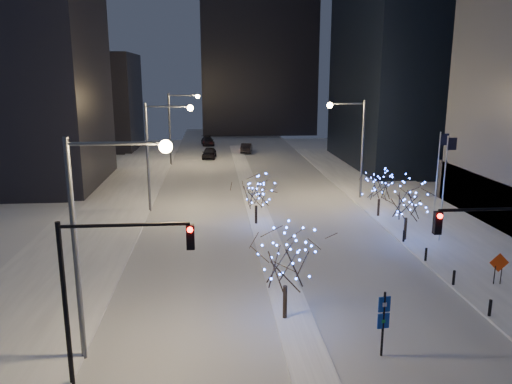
{
  "coord_description": "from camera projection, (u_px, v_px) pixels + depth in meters",
  "views": [
    {
      "loc": [
        -4.07,
        -18.76,
        12.43
      ],
      "look_at": [
        -1.3,
        12.77,
        5.0
      ],
      "focal_mm": 35.0,
      "sensor_mm": 36.0,
      "label": 1
    }
  ],
  "objects": [
    {
      "name": "ground",
      "position": [
        312.0,
        372.0,
        21.38
      ],
      "size": [
        160.0,
        160.0,
        0.0
      ],
      "primitive_type": "plane",
      "color": "silver",
      "rests_on": "ground"
    },
    {
      "name": "road",
      "position": [
        250.0,
        190.0,
        55.32
      ],
      "size": [
        20.0,
        130.0,
        0.02
      ],
      "primitive_type": "cube",
      "color": "silver",
      "rests_on": "ground"
    },
    {
      "name": "median",
      "position": [
        254.0,
        200.0,
        50.46
      ],
      "size": [
        2.0,
        80.0,
        0.15
      ],
      "primitive_type": "cube",
      "color": "white",
      "rests_on": "ground"
    },
    {
      "name": "east_sidewalk",
      "position": [
        441.0,
        225.0,
        42.04
      ],
      "size": [
        10.0,
        90.0,
        0.15
      ],
      "primitive_type": "cube",
      "color": "white",
      "rests_on": "ground"
    },
    {
      "name": "west_sidewalk",
      "position": [
        89.0,
        235.0,
        39.57
      ],
      "size": [
        8.0,
        90.0,
        0.15
      ],
      "primitive_type": "cube",
      "color": "white",
      "rests_on": "ground"
    },
    {
      "name": "filler_west_far",
      "position": [
        83.0,
        102.0,
        85.22
      ],
      "size": [
        18.0,
        16.0,
        16.0
      ],
      "primitive_type": "cube",
      "color": "black",
      "rests_on": "ground"
    },
    {
      "name": "horizon_block",
      "position": [
        258.0,
        34.0,
        106.31
      ],
      "size": [
        24.0,
        14.0,
        42.0
      ],
      "primitive_type": "cube",
      "color": "black",
      "rests_on": "ground"
    },
    {
      "name": "street_lamp_w_near",
      "position": [
        98.0,
        219.0,
        21.07
      ],
      "size": [
        4.4,
        0.56,
        10.0
      ],
      "color": "#595E66",
      "rests_on": "ground"
    },
    {
      "name": "street_lamp_w_mid",
      "position": [
        159.0,
        142.0,
        45.32
      ],
      "size": [
        4.4,
        0.56,
        10.0
      ],
      "color": "#595E66",
      "rests_on": "ground"
    },
    {
      "name": "street_lamp_w_far",
      "position": [
        177.0,
        119.0,
        69.56
      ],
      "size": [
        4.4,
        0.56,
        10.0
      ],
      "color": "#595E66",
      "rests_on": "ground"
    },
    {
      "name": "street_lamp_east",
      "position": [
        354.0,
        136.0,
        49.86
      ],
      "size": [
        3.9,
        0.56,
        10.0
      ],
      "color": "#595E66",
      "rests_on": "ground"
    },
    {
      "name": "traffic_signal_west",
      "position": [
        103.0,
        276.0,
        19.57
      ],
      "size": [
        5.26,
        0.43,
        7.0
      ],
      "color": "black",
      "rests_on": "ground"
    },
    {
      "name": "traffic_signal_east",
      "position": [
        510.0,
        253.0,
        22.02
      ],
      "size": [
        5.26,
        0.43,
        7.0
      ],
      "color": "black",
      "rests_on": "ground"
    },
    {
      "name": "flagpoles",
      "position": [
        441.0,
        177.0,
        38.15
      ],
      "size": [
        1.35,
        2.6,
        8.0
      ],
      "color": "silver",
      "rests_on": "east_sidewalk"
    },
    {
      "name": "bollards",
      "position": [
        439.0,
        265.0,
        31.81
      ],
      "size": [
        0.16,
        12.16,
        0.9
      ],
      "color": "black",
      "rests_on": "east_sidewalk"
    },
    {
      "name": "car_near",
      "position": [
        209.0,
        153.0,
        76.31
      ],
      "size": [
        2.39,
        5.0,
        1.65
      ],
      "primitive_type": "imported",
      "rotation": [
        0.0,
        0.0,
        -0.09
      ],
      "color": "black",
      "rests_on": "ground"
    },
    {
      "name": "car_mid",
      "position": [
        247.0,
        148.0,
        81.85
      ],
      "size": [
        2.31,
        4.9,
        1.55
      ],
      "primitive_type": "imported",
      "rotation": [
        0.0,
        0.0,
        3.0
      ],
      "color": "black",
      "rests_on": "ground"
    },
    {
      "name": "car_far",
      "position": [
        208.0,
        141.0,
        90.64
      ],
      "size": [
        2.59,
        5.39,
        1.51
      ],
      "primitive_type": "imported",
      "rotation": [
        0.0,
        0.0,
        0.09
      ],
      "color": "black",
      "rests_on": "ground"
    },
    {
      "name": "holiday_tree_median_near",
      "position": [
        286.0,
        259.0,
        25.17
      ],
      "size": [
        4.27,
        4.27,
        5.03
      ],
      "color": "black",
      "rests_on": "median"
    },
    {
      "name": "holiday_tree_median_far",
      "position": [
        256.0,
        192.0,
        41.77
      ],
      "size": [
        3.9,
        3.9,
        4.2
      ],
      "color": "black",
      "rests_on": "median"
    },
    {
      "name": "holiday_tree_plaza_near",
      "position": [
        407.0,
        198.0,
        37.54
      ],
      "size": [
        4.71,
        4.71,
        5.06
      ],
      "color": "black",
      "rests_on": "east_sidewalk"
    },
    {
      "name": "holiday_tree_plaza_far",
      "position": [
        380.0,
        185.0,
        44.06
      ],
      "size": [
        3.98,
        3.98,
        4.33
      ],
      "color": "black",
      "rests_on": "east_sidewalk"
    },
    {
      "name": "wayfinding_sign",
      "position": [
        384.0,
        317.0,
        22.2
      ],
      "size": [
        0.56,
        0.14,
        3.13
      ],
      "rotation": [
        0.0,
        0.0,
        0.13
      ],
      "color": "black",
      "rests_on": "ground"
    },
    {
      "name": "construction_sign",
      "position": [
        499.0,
        265.0,
        29.81
      ],
      "size": [
        1.19,
        0.11,
        1.96
      ],
      "rotation": [
        0.0,
        0.0,
        -0.06
      ],
      "color": "black",
      "rests_on": "east_sidewalk"
    }
  ]
}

